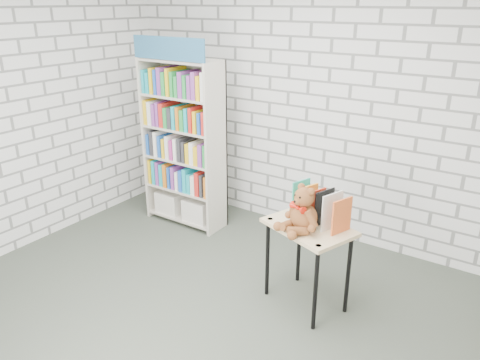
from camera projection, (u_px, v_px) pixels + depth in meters
The scene contains 6 objects.
ground at pixel (193, 313), 3.95m from camera, with size 4.50×4.50×0.00m, color #3F463B.
room_shell at pixel (183, 105), 3.31m from camera, with size 4.52×4.02×2.81m.
bookshelf at pixel (184, 143), 5.27m from camera, with size 0.95×0.37×2.13m.
display_table at pixel (308, 237), 3.87m from camera, with size 0.82×0.69×0.75m.
table_books at pixel (320, 206), 3.84m from camera, with size 0.53×0.37×0.29m.
teddy_bear at pixel (302, 213), 3.70m from camera, with size 0.35×0.34×0.38m.
Camera 1 is at (2.17, -2.49, 2.48)m, focal length 35.00 mm.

